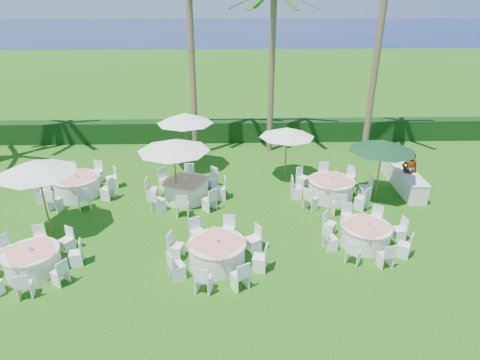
# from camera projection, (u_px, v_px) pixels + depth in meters

# --- Properties ---
(ground) EXTENTS (120.00, 120.00, 0.00)m
(ground) POSITION_uv_depth(u_px,v_px,m) (183.00, 262.00, 12.79)
(ground) COLOR #18520E
(ground) RESTS_ON ground
(hedge) EXTENTS (34.00, 1.00, 1.20)m
(hedge) POSITION_uv_depth(u_px,v_px,m) (203.00, 131.00, 23.48)
(hedge) COLOR black
(hedge) RESTS_ON ground
(ocean) EXTENTS (260.00, 260.00, 0.00)m
(ocean) POSITION_uv_depth(u_px,v_px,m) (221.00, 31.00, 105.71)
(ocean) COLOR #070F4D
(ocean) RESTS_ON ground
(banquet_table_a) EXTENTS (2.87, 2.87, 0.88)m
(banquet_table_a) POSITION_uv_depth(u_px,v_px,m) (33.00, 260.00, 12.21)
(banquet_table_a) COLOR white
(banquet_table_a) RESTS_ON ground
(banquet_table_b) EXTENTS (3.16, 3.16, 0.96)m
(banquet_table_b) POSITION_uv_depth(u_px,v_px,m) (217.00, 252.00, 12.52)
(banquet_table_b) COLOR white
(banquet_table_b) RESTS_ON ground
(banquet_table_c) EXTENTS (2.95, 2.95, 0.90)m
(banquet_table_c) POSITION_uv_depth(u_px,v_px,m) (365.00, 234.00, 13.54)
(banquet_table_c) COLOR white
(banquet_table_c) RESTS_ON ground
(banquet_table_d) EXTENTS (3.30, 3.30, 1.00)m
(banquet_table_d) POSITION_uv_depth(u_px,v_px,m) (77.00, 186.00, 16.97)
(banquet_table_d) COLOR white
(banquet_table_d) RESTS_ON ground
(banquet_table_e) EXTENTS (3.28, 3.28, 0.99)m
(banquet_table_e) POSITION_uv_depth(u_px,v_px,m) (186.00, 190.00, 16.63)
(banquet_table_e) COLOR white
(banquet_table_e) RESTS_ON ground
(banquet_table_f) EXTENTS (3.33, 3.33, 1.00)m
(banquet_table_f) POSITION_uv_depth(u_px,v_px,m) (331.00, 188.00, 16.73)
(banquet_table_f) COLOR white
(banquet_table_f) RESTS_ON ground
(umbrella_a) EXTENTS (2.64, 2.64, 2.80)m
(umbrella_a) POSITION_uv_depth(u_px,v_px,m) (37.00, 167.00, 13.36)
(umbrella_a) COLOR brown
(umbrella_a) RESTS_ON ground
(umbrella_b) EXTENTS (2.87, 2.87, 2.69)m
(umbrella_b) POSITION_uv_depth(u_px,v_px,m) (173.00, 145.00, 15.62)
(umbrella_b) COLOR brown
(umbrella_b) RESTS_ON ground
(umbrella_c) EXTENTS (2.66, 2.66, 2.83)m
(umbrella_c) POSITION_uv_depth(u_px,v_px,m) (185.00, 118.00, 18.72)
(umbrella_c) COLOR brown
(umbrella_c) RESTS_ON ground
(umbrella_d) EXTENTS (2.47, 2.47, 2.48)m
(umbrella_d) POSITION_uv_depth(u_px,v_px,m) (287.00, 132.00, 17.78)
(umbrella_d) COLOR brown
(umbrella_d) RESTS_ON ground
(umbrella_green) EXTENTS (2.66, 2.66, 2.59)m
(umbrella_green) POSITION_uv_depth(u_px,v_px,m) (383.00, 145.00, 15.86)
(umbrella_green) COLOR brown
(umbrella_green) RESTS_ON ground
(buffet_table) EXTENTS (0.93, 3.78, 1.33)m
(buffet_table) POSITION_uv_depth(u_px,v_px,m) (403.00, 177.00, 17.77)
(buffet_table) COLOR white
(buffet_table) RESTS_ON ground
(staff_person) EXTENTS (0.74, 0.57, 1.80)m
(staff_person) POSITION_uv_depth(u_px,v_px,m) (409.00, 172.00, 17.15)
(staff_person) COLOR gray
(staff_person) RESTS_ON ground
(palm_c) EXTENTS (4.40, 4.13, 10.57)m
(palm_c) POSITION_uv_depth(u_px,v_px,m) (191.00, 42.00, 19.31)
(palm_c) COLOR brown
(palm_c) RESTS_ON ground
(palm_d) EXTENTS (4.40, 4.17, 8.20)m
(palm_d) POSITION_uv_depth(u_px,v_px,m) (272.00, 66.00, 20.41)
(palm_d) COLOR brown
(palm_d) RESTS_ON ground
(palm_e) EXTENTS (4.39, 4.18, 10.19)m
(palm_e) POSITION_uv_depth(u_px,v_px,m) (378.00, 47.00, 19.11)
(palm_e) COLOR brown
(palm_e) RESTS_ON ground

